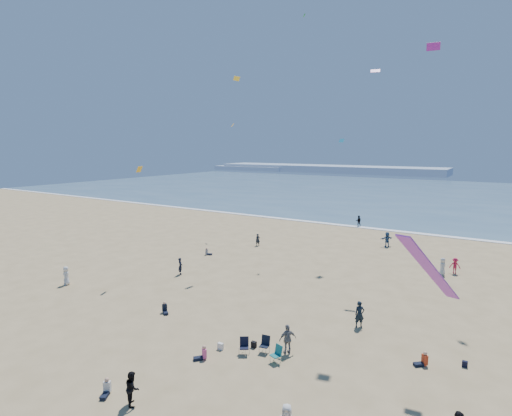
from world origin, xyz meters
The scene contains 12 objects.
ground centered at (0.00, 0.00, 0.00)m, with size 220.00×220.00×0.00m, color tan.
ocean centered at (0.00, 95.00, 0.03)m, with size 220.00×100.00×0.06m, color #476B84.
surf_line centered at (0.00, 45.00, 0.04)m, with size 220.00×1.20×0.08m, color white.
headland_far centered at (-60.00, 170.00, 1.60)m, with size 110.00×20.00×3.20m, color #7A8EA8.
headland_near centered at (-100.00, 165.00, 1.00)m, with size 40.00×14.00×2.00m, color #7A8EA8.
standing_flyers centered at (6.78, 15.69, 0.86)m, with size 38.21×48.73×1.86m.
seated_group centered at (-0.62, 7.17, 0.42)m, with size 26.09×23.60×0.84m.
chair_cluster centered at (4.44, 4.72, 0.50)m, with size 2.80×1.56×1.00m.
white_tote centered at (1.92, 4.13, 0.20)m, with size 0.35×0.20×0.40m, color silver.
black_backpack centered at (3.49, 5.39, 0.19)m, with size 0.30×0.22×0.38m, color black.
navy_bag centered at (14.57, 9.86, 0.17)m, with size 0.28×0.18×0.34m, color black.
kites_aloft centered at (11.26, 12.56, 15.66)m, with size 45.13×41.43×26.89m.
Camera 1 is at (15.80, -13.74, 12.09)m, focal length 28.00 mm.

